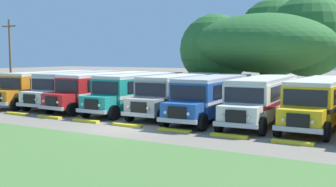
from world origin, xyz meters
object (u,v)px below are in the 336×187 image
(parked_bus_slot_2, at_px, (107,89))
(broad_shade_tree, at_px, (268,42))
(parked_bus_slot_7, at_px, (320,99))
(parked_bus_slot_3, at_px, (140,90))
(parked_bus_slot_0, at_px, (49,86))
(parked_bus_slot_4, at_px, (180,92))
(parked_bus_slot_6, at_px, (263,97))
(parked_bus_slot_5, at_px, (214,95))
(utility_pole, at_px, (10,58))
(parked_bus_slot_1, at_px, (80,87))

(parked_bus_slot_2, xyz_separation_m, broad_shade_tree, (9.56, 11.96, 3.96))
(parked_bus_slot_7, bearing_deg, parked_bus_slot_3, -90.38)
(parked_bus_slot_0, distance_m, parked_bus_slot_2, 6.38)
(parked_bus_slot_4, relative_size, parked_bus_slot_6, 1.00)
(parked_bus_slot_3, bearing_deg, parked_bus_slot_7, 88.75)
(parked_bus_slot_3, bearing_deg, parked_bus_slot_6, 87.04)
(parked_bus_slot_5, bearing_deg, utility_pole, -92.02)
(parked_bus_slot_3, distance_m, broad_shade_tree, 14.06)
(parked_bus_slot_0, distance_m, parked_bus_slot_4, 12.98)
(parked_bus_slot_4, bearing_deg, parked_bus_slot_3, -88.50)
(utility_pole, bearing_deg, parked_bus_slot_2, 6.81)
(parked_bus_slot_2, distance_m, parked_bus_slot_4, 6.60)
(parked_bus_slot_3, height_order, utility_pole, utility_pole)
(parked_bus_slot_2, bearing_deg, parked_bus_slot_7, 92.58)
(parked_bus_slot_2, bearing_deg, parked_bus_slot_0, -86.05)
(parked_bus_slot_0, distance_m, parked_bus_slot_1, 3.21)
(parked_bus_slot_5, relative_size, parked_bus_slot_6, 1.00)
(parked_bus_slot_1, relative_size, utility_pole, 1.46)
(parked_bus_slot_1, xyz_separation_m, parked_bus_slot_3, (6.44, -0.30, 0.00))
(parked_bus_slot_6, distance_m, utility_pole, 23.20)
(parked_bus_slot_5, distance_m, parked_bus_slot_6, 3.34)
(parked_bus_slot_3, xyz_separation_m, utility_pole, (-13.28, -1.24, 2.40))
(parked_bus_slot_1, height_order, parked_bus_slot_2, same)
(parked_bus_slot_3, height_order, parked_bus_slot_5, same)
(parked_bus_slot_1, bearing_deg, parked_bus_slot_4, 86.29)
(parked_bus_slot_0, height_order, parked_bus_slot_7, same)
(parked_bus_slot_0, relative_size, parked_bus_slot_1, 1.00)
(parked_bus_slot_6, bearing_deg, parked_bus_slot_5, -88.19)
(parked_bus_slot_6, bearing_deg, utility_pole, -91.30)
(parked_bus_slot_4, bearing_deg, parked_bus_slot_0, -90.82)
(parked_bus_slot_5, xyz_separation_m, parked_bus_slot_7, (6.76, 0.59, 0.00))
(broad_shade_tree, bearing_deg, parked_bus_slot_0, -142.78)
(parked_bus_slot_1, relative_size, parked_bus_slot_2, 1.00)
(parked_bus_slot_7, bearing_deg, parked_bus_slot_0, -89.79)
(parked_bus_slot_3, bearing_deg, parked_bus_slot_2, -90.23)
(parked_bus_slot_3, bearing_deg, broad_shade_tree, 151.06)
(parked_bus_slot_3, xyz_separation_m, parked_bus_slot_7, (13.22, -0.06, 0.00))
(parked_bus_slot_3, xyz_separation_m, parked_bus_slot_4, (3.35, 0.25, 0.00))
(parked_bus_slot_3, relative_size, broad_shade_tree, 0.73)
(parked_bus_slot_1, distance_m, parked_bus_slot_5, 12.94)
(parked_bus_slot_5, bearing_deg, broad_shade_tree, 176.88)
(parked_bus_slot_3, relative_size, parked_bus_slot_5, 0.99)
(parked_bus_slot_3, xyz_separation_m, parked_bus_slot_5, (6.46, -0.65, 0.00))
(parked_bus_slot_2, bearing_deg, parked_bus_slot_6, 91.35)
(parked_bus_slot_6, bearing_deg, parked_bus_slot_7, 91.05)
(parked_bus_slot_0, xyz_separation_m, parked_bus_slot_4, (12.97, 0.44, 0.00))
(parked_bus_slot_1, relative_size, parked_bus_slot_3, 1.01)
(utility_pole, bearing_deg, parked_bus_slot_5, 1.72)
(parked_bus_slot_7, bearing_deg, utility_pole, -87.56)
(broad_shade_tree, bearing_deg, parked_bus_slot_3, -117.95)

